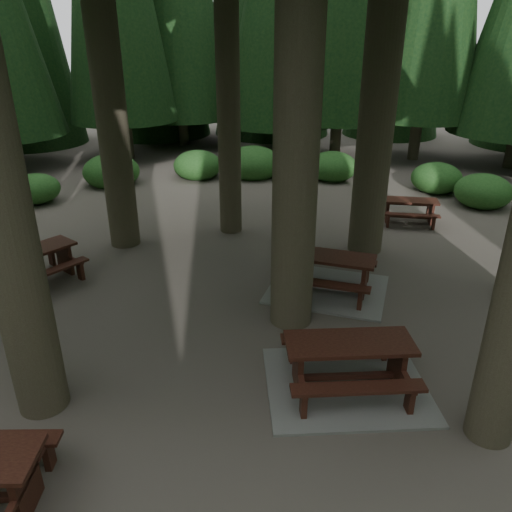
% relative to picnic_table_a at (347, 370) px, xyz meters
% --- Properties ---
extents(ground, '(80.00, 80.00, 0.00)m').
position_rel_picnic_table_a_xyz_m(ground, '(-1.94, 1.76, -0.32)').
color(ground, '#4F4940').
rests_on(ground, ground).
extents(picnic_table_a, '(3.06, 2.71, 0.89)m').
position_rel_picnic_table_a_xyz_m(picnic_table_a, '(0.00, 0.00, 0.00)').
color(picnic_table_a, gray).
rests_on(picnic_table_a, ground).
extents(picnic_table_b, '(2.30, 2.45, 0.84)m').
position_rel_picnic_table_a_xyz_m(picnic_table_b, '(-7.23, 2.60, 0.23)').
color(picnic_table_b, black).
rests_on(picnic_table_b, ground).
extents(picnic_table_c, '(2.87, 2.49, 0.88)m').
position_rel_picnic_table_a_xyz_m(picnic_table_c, '(-0.44, 3.37, -0.01)').
color(picnic_table_c, gray).
rests_on(picnic_table_c, ground).
extents(picnic_table_d, '(1.68, 1.36, 0.72)m').
position_rel_picnic_table_a_xyz_m(picnic_table_d, '(1.87, 8.37, 0.16)').
color(picnic_table_d, black).
rests_on(picnic_table_d, ground).
extents(shrub_ring, '(23.86, 24.64, 1.49)m').
position_rel_picnic_table_a_xyz_m(shrub_ring, '(-1.23, 2.51, 0.08)').
color(shrub_ring, '#22591E').
rests_on(shrub_ring, ground).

